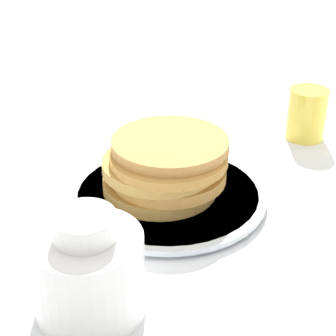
# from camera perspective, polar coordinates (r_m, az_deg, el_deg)

# --- Properties ---
(ground_plane) EXTENTS (4.00, 4.00, 0.00)m
(ground_plane) POSITION_cam_1_polar(r_m,az_deg,el_deg) (0.73, -0.62, -3.52)
(ground_plane) COLOR white
(plate) EXTENTS (0.25, 0.25, 0.01)m
(plate) POSITION_cam_1_polar(r_m,az_deg,el_deg) (0.73, 0.00, -2.74)
(plate) COLOR silver
(plate) RESTS_ON ground_plane
(pancake_stack) EXTENTS (0.16, 0.16, 0.07)m
(pancake_stack) POSITION_cam_1_polar(r_m,az_deg,el_deg) (0.71, -0.19, 0.21)
(pancake_stack) COLOR #AF833C
(pancake_stack) RESTS_ON plate
(juice_glass) EXTENTS (0.06, 0.06, 0.08)m
(juice_glass) POSITION_cam_1_polar(r_m,az_deg,el_deg) (0.91, 13.92, 5.36)
(juice_glass) COLOR yellow
(juice_glass) RESTS_ON ground_plane
(cream_jug) EXTENTS (0.11, 0.11, 0.11)m
(cream_jug) POSITION_cam_1_polar(r_m,az_deg,el_deg) (0.55, -8.11, -10.31)
(cream_jug) COLOR white
(cream_jug) RESTS_ON ground_plane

